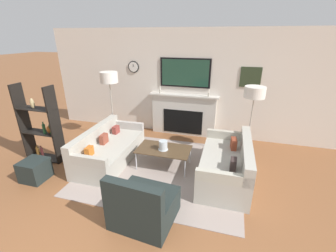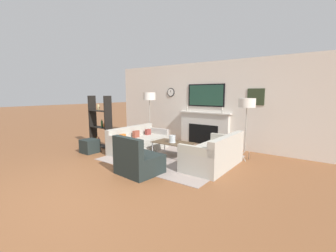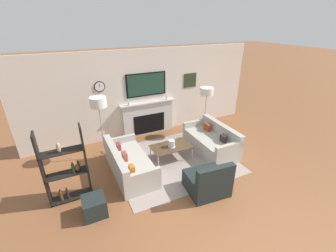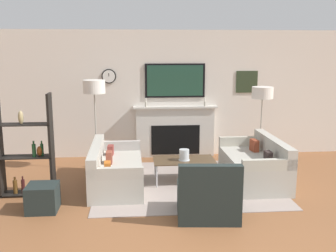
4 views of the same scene
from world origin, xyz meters
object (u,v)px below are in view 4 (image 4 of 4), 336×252
at_px(floor_lamp_right, 262,94).
at_px(floor_lamp_left, 94,88).
at_px(couch_left, 114,171).
at_px(shelf_unit, 26,149).
at_px(hurricane_candle, 184,155).
at_px(couch_right, 255,166).
at_px(coffee_table, 184,161).
at_px(ottoman, 43,198).
at_px(armchair, 208,198).

bearing_deg(floor_lamp_right, floor_lamp_left, 180.00).
bearing_deg(couch_left, floor_lamp_left, 111.95).
xyz_separation_m(couch_left, shelf_unit, (-1.35, -0.31, 0.49)).
height_order(hurricane_candle, shelf_unit, shelf_unit).
bearing_deg(hurricane_candle, couch_left, -177.30).
relative_size(floor_lamp_left, shelf_unit, 1.07).
distance_m(couch_right, floor_lamp_right, 1.56).
xyz_separation_m(floor_lamp_left, floor_lamp_right, (3.23, -0.00, -0.14)).
relative_size(couch_right, floor_lamp_left, 0.98).
xyz_separation_m(coffee_table, ottoman, (-2.18, -1.08, -0.19)).
distance_m(armchair, ottoman, 2.37).
distance_m(couch_left, hurricane_candle, 1.22).
relative_size(armchair, ottoman, 2.10).
height_order(couch_right, armchair, armchair).
height_order(couch_left, armchair, armchair).
bearing_deg(floor_lamp_left, couch_left, -68.05).
height_order(couch_left, floor_lamp_left, floor_lamp_left).
height_order(couch_right, coffee_table, couch_right).
relative_size(hurricane_candle, floor_lamp_right, 0.12).
bearing_deg(couch_right, floor_lamp_right, 67.84).
bearing_deg(armchair, floor_lamp_left, 126.28).
distance_m(armchair, hurricane_candle, 1.48).
height_order(couch_right, floor_lamp_left, floor_lamp_left).
height_order(armchair, shelf_unit, shelf_unit).
relative_size(couch_left, couch_right, 1.07).
xyz_separation_m(armchair, floor_lamp_left, (-1.74, 2.37, 1.31)).
bearing_deg(coffee_table, shelf_unit, -171.08).
relative_size(couch_left, floor_lamp_left, 1.05).
xyz_separation_m(couch_right, hurricane_candle, (-1.25, 0.06, 0.20)).
bearing_deg(hurricane_candle, floor_lamp_left, 150.23).
xyz_separation_m(hurricane_candle, floor_lamp_right, (1.64, 0.91, 0.95)).
bearing_deg(floor_lamp_right, hurricane_candle, -150.99).
distance_m(couch_right, ottoman, 3.57).
bearing_deg(armchair, couch_right, 51.88).
xyz_separation_m(hurricane_candle, shelf_unit, (-2.55, -0.37, 0.26)).
relative_size(coffee_table, ottoman, 2.49).
bearing_deg(couch_left, armchair, -46.10).
bearing_deg(couch_right, armchair, -128.12).
bearing_deg(hurricane_candle, coffee_table, 86.22).
bearing_deg(armchair, floor_lamp_right, 57.76).
relative_size(armchair, hurricane_candle, 4.58).
distance_m(couch_right, armchair, 1.78).
bearing_deg(armchair, shelf_unit, 158.02).
relative_size(armchair, coffee_table, 0.84).
xyz_separation_m(couch_left, hurricane_candle, (1.20, 0.06, 0.23)).
relative_size(couch_left, coffee_table, 1.71).
xyz_separation_m(armchair, coffee_table, (-0.15, 1.49, 0.11)).
xyz_separation_m(floor_lamp_right, ottoman, (-3.82, -1.95, -1.25)).
xyz_separation_m(shelf_unit, ottoman, (0.37, -0.68, -0.56)).
distance_m(couch_left, floor_lamp_left, 1.69).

